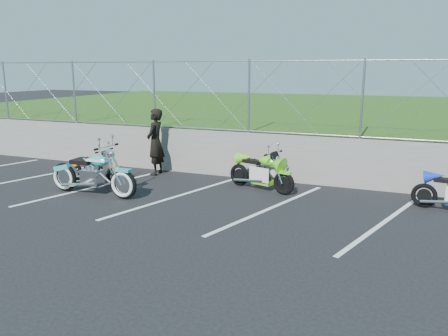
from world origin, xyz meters
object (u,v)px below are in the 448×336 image
at_px(cruiser_turquoise, 94,175).
at_px(naked_orange, 95,169).
at_px(person_standing, 155,142).
at_px(sportbike_green, 262,173).

height_order(cruiser_turquoise, naked_orange, cruiser_turquoise).
relative_size(cruiser_turquoise, person_standing, 1.31).
xyz_separation_m(sportbike_green, person_standing, (-3.40, 0.52, 0.52)).
height_order(naked_orange, person_standing, person_standing).
distance_m(sportbike_green, person_standing, 3.48).
distance_m(cruiser_turquoise, sportbike_green, 4.18).
xyz_separation_m(naked_orange, person_standing, (0.93, 1.64, 0.55)).
bearing_deg(cruiser_turquoise, naked_orange, 128.40).
bearing_deg(person_standing, sportbike_green, 74.98).
bearing_deg(sportbike_green, cruiser_turquoise, -134.03).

